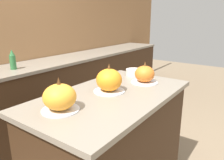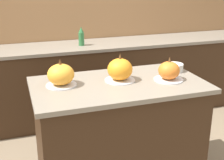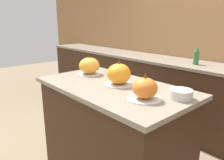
# 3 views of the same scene
# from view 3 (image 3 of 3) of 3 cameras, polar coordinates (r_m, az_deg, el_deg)

# --- Properties ---
(wall_back) EXTENTS (8.00, 0.06, 2.50)m
(wall_back) POSITION_cam_3_polar(r_m,az_deg,el_deg) (3.10, 24.57, 10.62)
(wall_back) COLOR #9E7047
(wall_back) RESTS_ON ground_plane
(kitchen_island) EXTENTS (1.32, 0.73, 0.92)m
(kitchen_island) POSITION_cam_3_polar(r_m,az_deg,el_deg) (1.96, 0.12, -14.24)
(kitchen_island) COLOR #382314
(kitchen_island) RESTS_ON ground_plane
(back_counter) EXTENTS (6.00, 0.60, 0.92)m
(back_counter) POSITION_cam_3_polar(r_m,az_deg,el_deg) (2.96, 20.24, -4.76)
(back_counter) COLOR #382314
(back_counter) RESTS_ON ground_plane
(pumpkin_cake_left) EXTENTS (0.23, 0.23, 0.21)m
(pumpkin_cake_left) POSITION_cam_3_polar(r_m,az_deg,el_deg) (2.13, -5.93, 3.63)
(pumpkin_cake_left) COLOR silver
(pumpkin_cake_left) RESTS_ON kitchen_island
(pumpkin_cake_center) EXTENTS (0.24, 0.24, 0.22)m
(pumpkin_cake_center) POSITION_cam_3_polar(r_m,az_deg,el_deg) (1.77, 1.78, 1.46)
(pumpkin_cake_center) COLOR silver
(pumpkin_cake_center) RESTS_ON kitchen_island
(pumpkin_cake_right) EXTENTS (0.23, 0.23, 0.19)m
(pumpkin_cake_right) POSITION_cam_3_polar(r_m,az_deg,el_deg) (1.46, 8.59, -2.35)
(pumpkin_cake_right) COLOR silver
(pumpkin_cake_right) RESTS_ON kitchen_island
(bottle_tall) EXTENTS (0.06, 0.06, 0.21)m
(bottle_tall) POSITION_cam_3_polar(r_m,az_deg,el_deg) (2.79, 21.17, 5.89)
(bottle_tall) COLOR #2D6B38
(bottle_tall) RESTS_ON back_counter
(mixing_bowl) EXTENTS (0.15, 0.15, 0.06)m
(mixing_bowl) POSITION_cam_3_polar(r_m,az_deg,el_deg) (1.54, 17.59, -3.53)
(mixing_bowl) COLOR beige
(mixing_bowl) RESTS_ON kitchen_island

